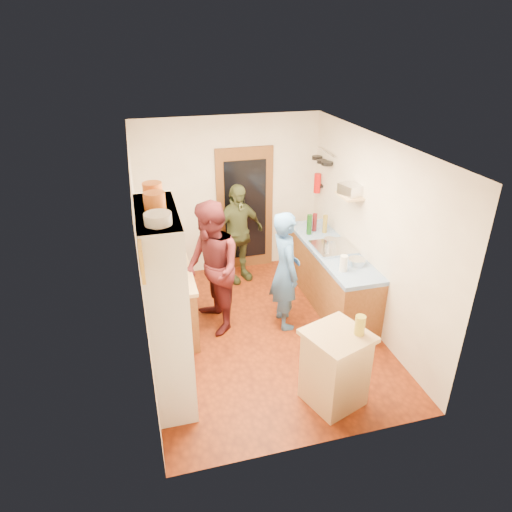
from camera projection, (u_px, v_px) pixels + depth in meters
name	position (u px, v px, depth m)	size (l,w,h in m)	color
floor	(262.00, 332.00, 6.34)	(3.00, 4.00, 0.02)	maroon
ceiling	(264.00, 142.00, 5.17)	(3.00, 4.00, 0.02)	silver
wall_back	(229.00, 196.00, 7.49)	(3.00, 0.02, 2.60)	silver
wall_front	(325.00, 340.00, 4.02)	(3.00, 0.02, 2.60)	silver
wall_left	(141.00, 261.00, 5.40)	(0.02, 4.00, 2.60)	silver
wall_right	(371.00, 234.00, 6.11)	(0.02, 4.00, 2.60)	silver
door_frame	(245.00, 210.00, 7.63)	(0.95, 0.06, 2.10)	brown
door_glass	(245.00, 211.00, 7.60)	(0.70, 0.02, 1.70)	black
hutch_body	(166.00, 308.00, 4.85)	(0.40, 1.20, 2.20)	white
hutch_top_shelf	(156.00, 213.00, 4.37)	(0.40, 1.14, 0.04)	white
plate_stack	(158.00, 219.00, 4.04)	(0.25, 0.25, 0.10)	white
orange_pot_a	(155.00, 201.00, 4.37)	(0.21, 0.21, 0.17)	orange
orange_pot_b	(153.00, 191.00, 4.62)	(0.20, 0.20, 0.18)	orange
left_counter_base	(170.00, 300.00, 6.26)	(0.60, 1.40, 0.85)	brown
left_counter_top	(167.00, 271.00, 6.06)	(0.64, 1.44, 0.05)	tan
toaster	(174.00, 280.00, 5.59)	(0.26, 0.18, 0.20)	white
kettle	(163.00, 271.00, 5.83)	(0.15, 0.15, 0.16)	white
orange_bowl	(172.00, 263.00, 6.12)	(0.19, 0.19, 0.08)	orange
chopping_board	(164.00, 251.00, 6.53)	(0.30, 0.22, 0.03)	tan
right_counter_base	(330.00, 277.00, 6.86)	(0.60, 2.20, 0.84)	brown
right_counter_top	(332.00, 250.00, 6.66)	(0.62, 2.22, 0.06)	#1450B5
hob	(333.00, 248.00, 6.61)	(0.55, 0.58, 0.04)	silver
pot_on_hob	(330.00, 242.00, 6.58)	(0.18, 0.18, 0.12)	silver
bottle_a	(309.00, 225.00, 7.03)	(0.08, 0.08, 0.32)	#143F14
bottle_b	(315.00, 222.00, 7.16)	(0.07, 0.07, 0.29)	#591419
bottle_c	(325.00, 224.00, 7.09)	(0.07, 0.07, 0.29)	olive
paper_towel	(344.00, 263.00, 5.97)	(0.10, 0.10, 0.22)	white
mixing_bowl	(357.00, 262.00, 6.15)	(0.23, 0.23, 0.09)	silver
island_base	(335.00, 370.00, 4.97)	(0.55, 0.55, 0.86)	tan
island_top	(338.00, 336.00, 4.77)	(0.62, 0.62, 0.05)	tan
cutting_board	(331.00, 334.00, 4.77)	(0.35, 0.28, 0.02)	white
oil_jar	(360.00, 325.00, 4.71)	(0.11, 0.11, 0.22)	#AD9E2D
pan_rail	(327.00, 152.00, 7.08)	(0.02, 0.02, 0.65)	silver
pan_hang_a	(327.00, 163.00, 6.97)	(0.18, 0.18, 0.05)	black
pan_hang_b	(322.00, 161.00, 7.16)	(0.16, 0.16, 0.05)	black
pan_hang_c	(317.00, 158.00, 7.32)	(0.17, 0.17, 0.05)	black
wall_shelf	(350.00, 196.00, 6.29)	(0.26, 0.42, 0.03)	tan
radio	(350.00, 190.00, 6.25)	(0.22, 0.30, 0.15)	silver
ext_bracket	(321.00, 186.00, 7.50)	(0.06, 0.10, 0.04)	black
fire_extinguisher	(317.00, 183.00, 7.47)	(0.11, 0.11, 0.32)	red
picture_frame	(142.00, 262.00, 3.74)	(0.03, 0.25, 0.30)	gold
person_hob	(288.00, 271.00, 6.13)	(0.61, 0.40, 1.68)	#3762A6
person_left	(213.00, 267.00, 6.07)	(0.89, 0.70, 1.84)	#4A161B
person_back	(238.00, 234.00, 7.30)	(0.96, 0.40, 1.64)	#393F23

